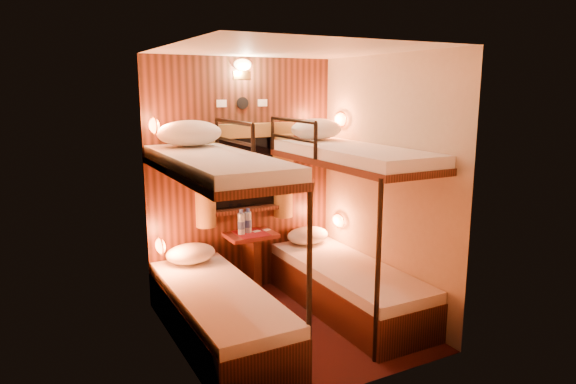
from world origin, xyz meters
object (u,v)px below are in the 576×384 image
bunk_left (218,277)px  bottle_right (248,222)px  bunk_right (348,254)px  table (251,256)px  bottle_left (241,224)px

bunk_left → bottle_right: 1.05m
bunk_right → bottle_right: (-0.66, 0.82, 0.20)m
bunk_left → bunk_right: size_ratio=1.00×
bunk_left → table: bearing=50.3°
table → bottle_left: bottle_left is taller
bottle_left → bottle_right: size_ratio=1.01×
table → bottle_left: size_ratio=2.55×
bunk_left → bottle_left: (0.55, 0.79, 0.20)m
bottle_right → bunk_left: bearing=-127.7°
bunk_left → bunk_right: same height
bunk_left → table: (0.65, 0.78, -0.14)m
table → bottle_left: 0.36m
bottle_left → bottle_right: bearing=18.8°
bunk_left → bottle_left: bearing=55.4°
bottle_left → bunk_left: bearing=-124.6°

